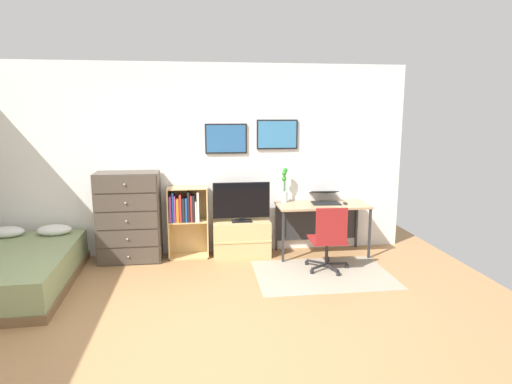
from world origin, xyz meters
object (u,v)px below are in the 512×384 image
dresser (129,217)px  bookshelf (186,215)px  laptop (325,198)px  bamboo_vase (284,187)px  bed (11,270)px  desk (321,212)px  computer_mouse (345,203)px  tv_stand (242,238)px  television (241,202)px  office_chair (329,237)px

dresser → bookshelf: size_ratio=1.23×
laptop → bamboo_vase: 0.61m
bed → laptop: bearing=9.6°
desk → bamboo_vase: size_ratio=2.55×
bed → computer_mouse: (4.24, 0.68, 0.54)m
dresser → bookshelf: bearing=4.5°
bookshelf → computer_mouse: 2.25m
bed → bamboo_vase: bamboo_vase is taller
dresser → desk: size_ratio=0.96×
computer_mouse → bamboo_vase: bearing=163.8°
computer_mouse → dresser: bearing=177.7°
bed → bookshelf: 2.22m
bed → tv_stand: bearing=14.2°
bed → bamboo_vase: size_ratio=4.14×
bookshelf → desk: (1.92, -0.06, -0.01)m
desk → bamboo_vase: 0.64m
television → bamboo_vase: (0.63, 0.13, 0.18)m
bed → office_chair: 3.83m
office_chair → television: bearing=146.7°
bookshelf → computer_mouse: bookshelf is taller
office_chair → laptop: (0.17, 0.79, 0.35)m
television → office_chair: (1.05, -0.75, -0.33)m
tv_stand → dresser: bearing=-179.4°
bookshelf → bamboo_vase: bamboo_vase is taller
bamboo_vase → computer_mouse: bearing=-16.2°
bookshelf → dresser: bearing=-175.5°
bed → laptop: laptop is taller
desk → bamboo_vase: bearing=167.3°
office_chair → computer_mouse: (0.42, 0.63, 0.30)m
bamboo_vase → bookshelf: bearing=-177.5°
bookshelf → office_chair: 2.00m
dresser → bamboo_vase: size_ratio=2.44×
computer_mouse → bamboo_vase: 0.89m
bed → desk: (3.92, 0.81, 0.39)m
dresser → office_chair: (2.59, -0.76, -0.16)m
bed → bookshelf: bookshelf is taller
computer_mouse → laptop: bearing=148.4°
desk → laptop: 0.22m
desk → laptop: bearing=24.6°
television → desk: bearing=0.6°
laptop → dresser: bearing=-175.1°
bookshelf → bamboo_vase: size_ratio=1.99×
bookshelf → office_chair: bearing=-24.2°
laptop → computer_mouse: size_ratio=4.39×
tv_stand → office_chair: size_ratio=0.93×
television → computer_mouse: television is taller
dresser → television: 1.55m
laptop → computer_mouse: laptop is taller
tv_stand → bookshelf: bearing=176.7°
computer_mouse → bookshelf: bearing=175.4°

